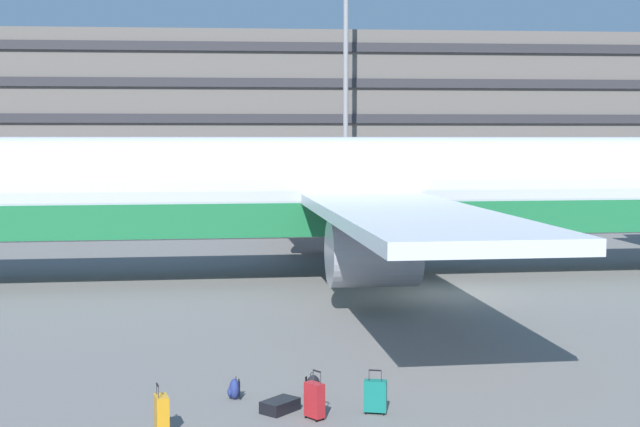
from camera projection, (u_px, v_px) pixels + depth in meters
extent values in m
plane|color=slate|center=(445.00, 294.00, 29.86)|extent=(600.00, 600.00, 0.00)
cube|color=#605B56|center=(327.00, 121.00, 78.36)|extent=(136.30, 21.75, 13.70)
cube|color=#2D2D33|center=(339.00, 189.00, 67.93)|extent=(134.94, 0.24, 0.70)
cube|color=#2D2D33|center=(339.00, 154.00, 67.69)|extent=(134.94, 0.24, 0.70)
cube|color=#2D2D33|center=(339.00, 119.00, 67.46)|extent=(134.94, 0.24, 0.70)
cube|color=#2D2D33|center=(339.00, 83.00, 67.22)|extent=(134.94, 0.24, 0.70)
cube|color=#2D2D33|center=(339.00, 47.00, 66.99)|extent=(134.94, 0.24, 0.70)
cylinder|color=silver|center=(327.00, 188.00, 33.14)|extent=(35.24, 5.92, 3.84)
cube|color=#1E723F|center=(327.00, 215.00, 33.24)|extent=(33.84, 5.76, 1.23)
cube|color=silver|center=(410.00, 216.00, 24.13)|extent=(5.27, 14.97, 0.36)
cube|color=silver|center=(320.00, 183.00, 42.47)|extent=(5.27, 14.97, 0.36)
cylinder|color=#9E9EA3|center=(373.00, 253.00, 26.80)|extent=(2.87, 2.27, 2.11)
cylinder|color=#9E9EA3|center=(317.00, 215.00, 39.90)|extent=(2.87, 2.27, 2.11)
cylinder|color=black|center=(371.00, 271.00, 31.98)|extent=(0.92, 0.40, 0.90)
cylinder|color=slate|center=(371.00, 250.00, 31.91)|extent=(0.20, 0.20, 1.52)
cylinder|color=black|center=(355.00, 259.00, 35.20)|extent=(0.92, 0.40, 0.90)
cylinder|color=slate|center=(355.00, 240.00, 35.13)|extent=(0.20, 0.20, 1.52)
cylinder|color=gray|center=(346.00, 59.00, 62.07)|extent=(0.36, 0.36, 21.96)
cube|color=orange|center=(162.00, 414.00, 15.62)|extent=(0.32, 0.46, 0.66)
cylinder|color=#333338|center=(157.00, 389.00, 15.67)|extent=(0.02, 0.02, 0.20)
cylinder|color=#333338|center=(158.00, 392.00, 15.45)|extent=(0.02, 0.02, 0.20)
cube|color=black|center=(157.00, 385.00, 15.55)|extent=(0.08, 0.23, 0.02)
cube|color=black|center=(280.00, 406.00, 16.94)|extent=(0.83, 0.84, 0.24)
cube|color=black|center=(293.00, 401.00, 17.24)|extent=(0.19, 0.18, 0.02)
cube|color=#B21E23|center=(314.00, 400.00, 16.46)|extent=(0.40, 0.43, 0.65)
cylinder|color=#333338|center=(321.00, 378.00, 16.39)|extent=(0.02, 0.02, 0.22)
cylinder|color=#333338|center=(313.00, 376.00, 16.54)|extent=(0.02, 0.02, 0.22)
cube|color=black|center=(317.00, 371.00, 16.45)|extent=(0.15, 0.18, 0.02)
cylinder|color=black|center=(317.00, 421.00, 16.32)|extent=(0.05, 0.05, 0.05)
cylinder|color=black|center=(306.00, 417.00, 16.55)|extent=(0.05, 0.05, 0.05)
cylinder|color=black|center=(323.00, 419.00, 16.43)|extent=(0.05, 0.05, 0.05)
cylinder|color=black|center=(312.00, 415.00, 16.66)|extent=(0.05, 0.05, 0.05)
cube|color=#147266|center=(375.00, 396.00, 16.79)|extent=(0.47, 0.31, 0.61)
cylinder|color=#333338|center=(369.00, 376.00, 16.72)|extent=(0.02, 0.02, 0.22)
cylinder|color=#333338|center=(381.00, 376.00, 16.68)|extent=(0.02, 0.02, 0.22)
cube|color=black|center=(375.00, 370.00, 16.69)|extent=(0.24, 0.08, 0.02)
cylinder|color=black|center=(367.00, 410.00, 16.94)|extent=(0.03, 0.05, 0.05)
cylinder|color=black|center=(385.00, 411.00, 16.87)|extent=(0.03, 0.05, 0.05)
cylinder|color=black|center=(366.00, 413.00, 16.77)|extent=(0.03, 0.05, 0.05)
cylinder|color=black|center=(384.00, 414.00, 16.71)|extent=(0.03, 0.05, 0.05)
ellipsoid|color=navy|center=(234.00, 389.00, 17.75)|extent=(0.24, 0.35, 0.42)
ellipsoid|color=navy|center=(230.00, 392.00, 17.74)|extent=(0.12, 0.24, 0.19)
torus|color=black|center=(236.00, 378.00, 17.74)|extent=(0.02, 0.08, 0.08)
cube|color=black|center=(240.00, 390.00, 17.68)|extent=(0.03, 0.04, 0.36)
cube|color=black|center=(239.00, 387.00, 17.86)|extent=(0.03, 0.04, 0.36)
ellipsoid|color=black|center=(313.00, 387.00, 17.81)|extent=(0.42, 0.40, 0.48)
ellipsoid|color=black|center=(316.00, 391.00, 17.74)|extent=(0.26, 0.23, 0.22)
torus|color=black|center=(312.00, 374.00, 17.82)|extent=(0.07, 0.06, 0.08)
cube|color=black|center=(313.00, 385.00, 17.96)|extent=(0.04, 0.04, 0.41)
cube|color=black|center=(306.00, 386.00, 17.83)|extent=(0.04, 0.04, 0.41)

